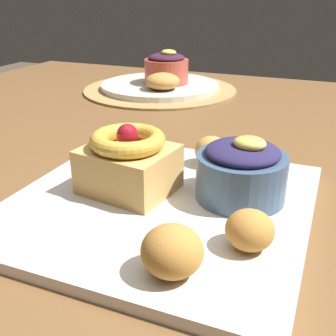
{
  "coord_description": "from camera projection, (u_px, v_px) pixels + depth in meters",
  "views": [
    {
      "loc": [
        0.09,
        -0.59,
        0.95
      ],
      "look_at": [
        -0.07,
        -0.21,
        0.77
      ],
      "focal_mm": 44.23,
      "sensor_mm": 36.0,
      "label": 1
    }
  ],
  "objects": [
    {
      "name": "woven_placemat",
      "position": [
        160.0,
        89.0,
        0.95
      ],
      "size": [
        0.35,
        0.35,
        0.0
      ],
      "primitive_type": "cylinder",
      "color": "#997A47",
      "rests_on": "dining_table"
    },
    {
      "name": "front_plate",
      "position": [
        161.0,
        204.0,
        0.44
      ],
      "size": [
        0.31,
        0.31,
        0.01
      ],
      "primitive_type": "cube",
      "color": "silver",
      "rests_on": "dining_table"
    },
    {
      "name": "back_ramekin",
      "position": [
        166.0,
        68.0,
        0.93
      ],
      "size": [
        0.1,
        0.1,
        0.08
      ],
      "color": "#B24C3D",
      "rests_on": "back_plate"
    },
    {
      "name": "fritter_middle",
      "position": [
        211.0,
        151.0,
        0.52
      ],
      "size": [
        0.04,
        0.04,
        0.04
      ],
      "primitive_type": "ellipsoid",
      "color": "gold",
      "rests_on": "front_plate"
    },
    {
      "name": "fritter_back",
      "position": [
        250.0,
        230.0,
        0.35
      ],
      "size": [
        0.04,
        0.04,
        0.04
      ],
      "primitive_type": "ellipsoid",
      "color": "#BC7F38",
      "rests_on": "front_plate"
    },
    {
      "name": "back_pastry",
      "position": [
        162.0,
        81.0,
        0.88
      ],
      "size": [
        0.07,
        0.07,
        0.03
      ],
      "primitive_type": "ellipsoid",
      "color": "#B77F3D",
      "rests_on": "back_plate"
    },
    {
      "name": "back_plate",
      "position": [
        160.0,
        86.0,
        0.95
      ],
      "size": [
        0.27,
        0.27,
        0.01
      ],
      "primitive_type": "cylinder",
      "color": "silver",
      "rests_on": "woven_placemat"
    },
    {
      "name": "fritter_front",
      "position": [
        172.0,
        251.0,
        0.32
      ],
      "size": [
        0.05,
        0.05,
        0.04
      ],
      "primitive_type": "ellipsoid",
      "color": "#BC7F38",
      "rests_on": "front_plate"
    },
    {
      "name": "cake_slice",
      "position": [
        129.0,
        162.0,
        0.45
      ],
      "size": [
        0.1,
        0.09,
        0.08
      ],
      "rotation": [
        0.0,
        0.0,
        -0.14
      ],
      "color": "tan",
      "rests_on": "front_plate"
    },
    {
      "name": "dining_table",
      "position": [
        260.0,
        195.0,
        0.65
      ],
      "size": [
        1.57,
        1.06,
        0.73
      ],
      "color": "brown",
      "rests_on": "ground_plane"
    },
    {
      "name": "berry_ramekin",
      "position": [
        242.0,
        171.0,
        0.43
      ],
      "size": [
        0.1,
        0.1,
        0.07
      ],
      "color": "#3D5675",
      "rests_on": "front_plate"
    }
  ]
}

